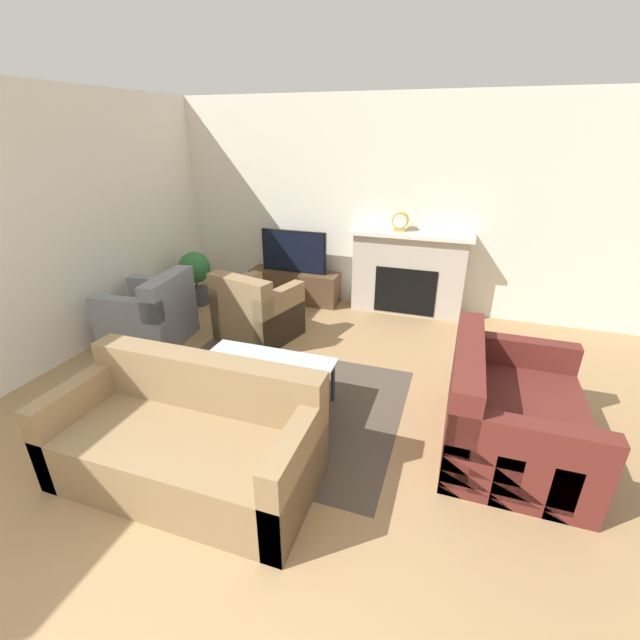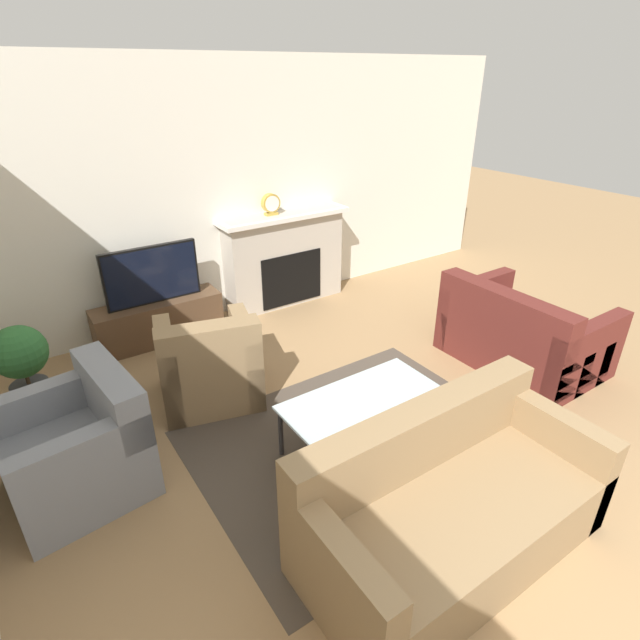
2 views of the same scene
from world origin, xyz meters
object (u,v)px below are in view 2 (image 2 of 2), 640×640
Objects in this scene: couch_sectional at (448,507)px; armchair_accent at (209,368)px; tv at (152,275)px; potted_plant at (22,361)px; couch_loveseat at (521,336)px; mantel_clock at (271,204)px; armchair_by_window at (80,450)px; coffee_table at (367,407)px.

couch_sectional is 2.23m from armchair_accent.
tv is at bearing -73.89° from armchair_accent.
armchair_accent is 1.28× the size of potted_plant.
mantel_clock is at bearing 27.48° from couch_loveseat.
potted_plant is at bearing -177.85° from armchair_by_window.
armchair_accent is (-0.55, 2.16, 0.01)m from couch_sectional.
armchair_accent is (1.11, 0.47, 0.00)m from armchair_by_window.
armchair_accent is (-2.67, 1.10, 0.02)m from couch_loveseat.
tv is at bearing 99.63° from couch_sectional.
couch_sectional is 1.88× the size of armchair_accent.
mantel_clock is at bearing 119.79° from armchair_by_window.
coffee_table is (0.13, 0.90, 0.10)m from couch_sectional.
tv is 0.97× the size of armchair_accent.
couch_sectional is 1.97× the size of armchair_by_window.
armchair_accent is (0.03, -1.26, -0.43)m from tv.
potted_plant is (-0.18, 1.19, 0.15)m from armchair_by_window.
tv reaches higher than potted_plant.
coffee_table is 1.56× the size of potted_plant.
tv is at bearing 23.47° from potted_plant.
armchair_by_window is at bearing -143.67° from mantel_clock.
armchair_accent is 1.43m from coffee_table.
potted_plant is (-3.96, 1.81, 0.16)m from couch_loveseat.
potted_plant is 3.16× the size of mantel_clock.
armchair_by_window is at bearing 80.57° from couch_loveseat.
mantel_clock reaches higher than armchair_by_window.
armchair_by_window is at bearing 156.49° from coffee_table.
tv is at bearing 48.85° from couch_loveseat.
mantel_clock is (0.71, 2.62, 0.83)m from coffee_table.
tv is 2.09m from armchair_by_window.
coffee_table is (1.79, -0.78, 0.09)m from armchair_by_window.
armchair_by_window and armchair_accent have the same top height.
tv is 3.49m from couch_sectional.
armchair_accent is 1.48m from potted_plant.
potted_plant is at bearing 65.41° from couch_loveseat.
mantel_clock reaches higher than couch_loveseat.
couch_loveseat is at bearing 26.46° from couch_sectional.
armchair_by_window is at bearing 38.00° from armchair_accent.
couch_loveseat is (2.12, 1.06, -0.00)m from couch_sectional.
couch_sectional is at bearing 38.06° from armchair_by_window.
potted_plant is at bearing 135.12° from coffee_table.
mantel_clock reaches higher than coffee_table.
mantel_clock is at bearing 4.22° from tv.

